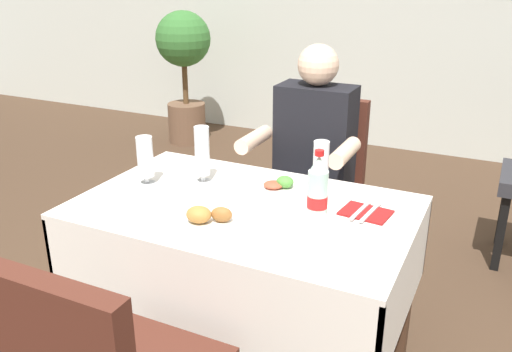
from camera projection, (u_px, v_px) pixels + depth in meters
main_dining_table at (245, 247)px, 2.07m from camera, size 1.23×0.78×0.76m
chair_far_diner_seat at (314, 184)px, 2.73m from camera, size 0.44×0.50×0.97m
seated_diner_far at (310, 162)px, 2.58m from camera, size 0.50×0.46×1.26m
plate_near_camera at (207, 221)px, 1.84m from camera, size 0.26×0.26×0.07m
plate_far_diner at (275, 187)px, 2.13m from camera, size 0.25×0.25×0.06m
beer_glass_left at (145, 160)px, 2.16m from camera, size 0.07×0.07×0.20m
beer_glass_middle at (202, 155)px, 2.17m from camera, size 0.07×0.07×0.24m
beer_glass_right at (321, 167)px, 2.05m from camera, size 0.07×0.07×0.22m
cola_bottle_primary at (318, 193)px, 1.81m from camera, size 0.07×0.07×0.27m
napkin_cutlery_set at (366, 212)px, 1.93m from camera, size 0.18×0.19×0.01m
potted_plant_corner at (184, 62)px, 4.96m from camera, size 0.50×0.50×1.22m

